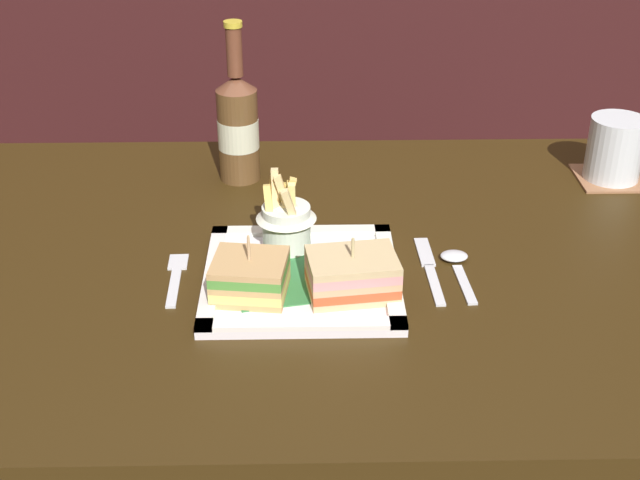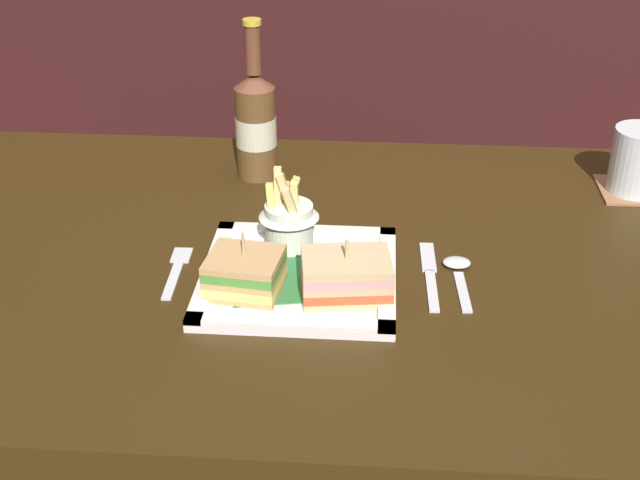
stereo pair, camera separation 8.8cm
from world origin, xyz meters
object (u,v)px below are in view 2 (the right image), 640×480
knife (430,272)px  fork (177,269)px  beer_bottle (256,123)px  fries_cup (289,217)px  spoon (458,269)px  sandwich_half_right (346,276)px  sandwich_half_left (245,273)px  water_glass (639,164)px  square_plate (299,277)px  dining_table (339,323)px

knife → fork: bearing=-177.1°
beer_bottle → fries_cup: bearing=-72.5°
beer_bottle → spoon: beer_bottle is taller
sandwich_half_right → spoon: (0.14, 0.07, -0.03)m
sandwich_half_left → knife: bearing=17.9°
sandwich_half_right → fries_cup: size_ratio=1.01×
water_glass → sandwich_half_left: bearing=-148.4°
fries_cup → beer_bottle: 0.25m
fork → water_glass: bearing=23.4°
square_plate → spoon: (0.20, 0.03, -0.00)m
beer_bottle → square_plate: bearing=-73.0°
fork → spoon: 0.35m
fork → knife: bearing=2.9°
sandwich_half_left → spoon: (0.26, 0.07, -0.03)m
dining_table → spoon: (0.15, -0.03, 0.11)m
square_plate → fries_cup: 0.08m
square_plate → knife: size_ratio=1.46×
spoon → beer_bottle: bearing=137.2°
dining_table → water_glass: (0.42, 0.22, 0.15)m
knife → spoon: bearing=5.1°
fries_cup → water_glass: bearing=24.0°
fork → knife: 0.32m
dining_table → beer_bottle: bearing=120.8°
fries_cup → knife: size_ratio=0.68×
dining_table → water_glass: bearing=27.2°
fries_cup → beer_bottle: beer_bottle is taller
fork → sandwich_half_right: bearing=-14.4°
dining_table → spoon: spoon is taller
fries_cup → fork: (-0.14, -0.05, -0.05)m
fries_cup → spoon: bearing=-8.9°
square_plate → water_glass: 0.55m
sandwich_half_left → beer_bottle: 0.35m
square_plate → spoon: bearing=10.0°
dining_table → knife: 0.16m
dining_table → spoon: bearing=-12.6°
fork → spoon: (0.35, 0.02, 0.00)m
sandwich_half_right → knife: (0.10, 0.07, -0.03)m
fries_cup → dining_table: bearing=-0.4°
sandwich_half_right → fries_cup: fries_cup is taller
square_plate → fries_cup: bearing=105.6°
beer_bottle → fork: 0.31m
dining_table → beer_bottle: (-0.14, 0.23, 0.19)m
fries_cup → water_glass: size_ratio=1.17×
dining_table → sandwich_half_left: size_ratio=13.92×
fries_cup → water_glass: 0.54m
sandwich_half_left → water_glass: 0.62m
water_glass → fork: 0.68m
sandwich_half_left → spoon: size_ratio=0.78×
sandwich_half_right → beer_bottle: size_ratio=0.46×
water_glass → knife: water_glass is taller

